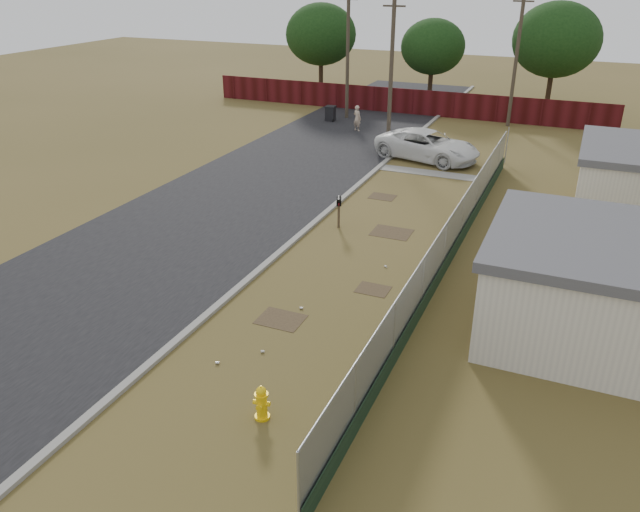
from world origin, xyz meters
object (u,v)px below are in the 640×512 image
at_px(fire_hydrant, 262,403).
at_px(mailbox, 339,204).
at_px(pickup_truck, 428,145).
at_px(pedestrian, 357,118).
at_px(trash_bin, 330,113).

bearing_deg(fire_hydrant, mailbox, 103.03).
relative_size(pickup_truck, pedestrian, 3.51).
distance_m(pedestrian, trash_bin, 3.37).
height_order(pedestrian, trash_bin, pedestrian).
distance_m(fire_hydrant, trash_bin, 31.78).
bearing_deg(trash_bin, pedestrian, -36.04).
xyz_separation_m(pickup_truck, trash_bin, (-8.66, 6.72, -0.28)).
distance_m(pickup_truck, trash_bin, 10.96).
bearing_deg(trash_bin, fire_hydrant, -70.60).
relative_size(mailbox, trash_bin, 1.28).
distance_m(fire_hydrant, pedestrian, 29.09).
relative_size(fire_hydrant, pickup_truck, 0.16).
bearing_deg(fire_hydrant, trash_bin, 109.40).
xyz_separation_m(mailbox, pickup_truck, (0.88, 11.26, -0.23)).
distance_m(fire_hydrant, mailbox, 12.33).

